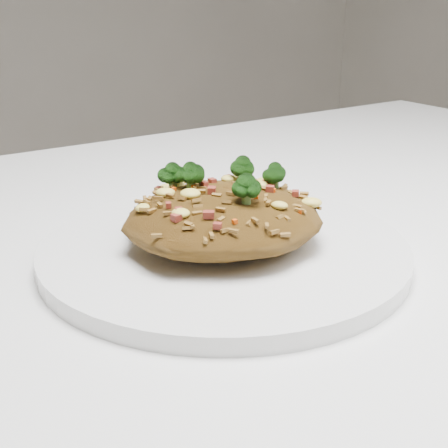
{
  "coord_description": "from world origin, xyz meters",
  "views": [
    {
      "loc": [
        -0.36,
        -0.42,
        0.96
      ],
      "look_at": [
        -0.1,
        -0.03,
        0.78
      ],
      "focal_mm": 50.0,
      "sensor_mm": 36.0,
      "label": 1
    }
  ],
  "objects_px": {
    "dining_table": "(290,307)",
    "fork": "(230,203)",
    "plate": "(224,249)",
    "fried_rice": "(224,208)"
  },
  "relations": [
    {
      "from": "plate",
      "to": "fork",
      "type": "distance_m",
      "value": 0.09
    },
    {
      "from": "fried_rice",
      "to": "dining_table",
      "type": "bearing_deg",
      "value": 17.34
    },
    {
      "from": "plate",
      "to": "dining_table",
      "type": "bearing_deg",
      "value": 17.64
    },
    {
      "from": "fried_rice",
      "to": "fork",
      "type": "distance_m",
      "value": 0.09
    },
    {
      "from": "dining_table",
      "to": "fork",
      "type": "relative_size",
      "value": 7.61
    },
    {
      "from": "plate",
      "to": "fried_rice",
      "type": "xyz_separation_m",
      "value": [
        0.0,
        0.0,
        0.04
      ]
    },
    {
      "from": "dining_table",
      "to": "plate",
      "type": "distance_m",
      "value": 0.14
    },
    {
      "from": "fried_rice",
      "to": "fork",
      "type": "bearing_deg",
      "value": 52.69
    },
    {
      "from": "dining_table",
      "to": "plate",
      "type": "height_order",
      "value": "plate"
    },
    {
      "from": "dining_table",
      "to": "fork",
      "type": "bearing_deg",
      "value": 139.47
    }
  ]
}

